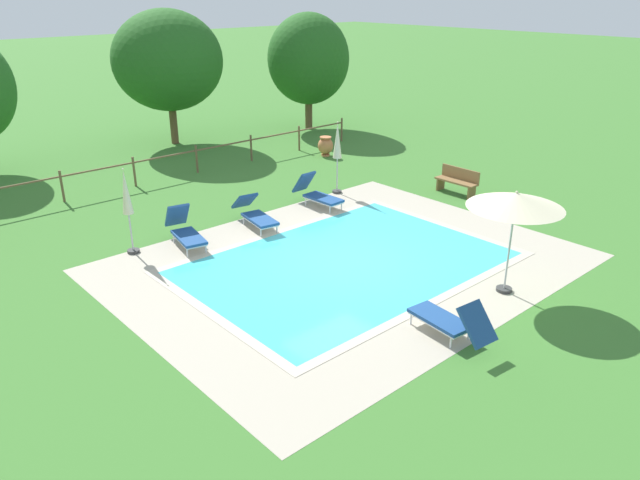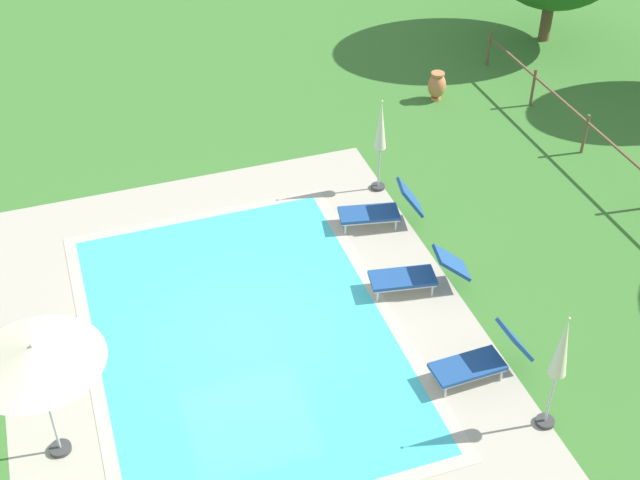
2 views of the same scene
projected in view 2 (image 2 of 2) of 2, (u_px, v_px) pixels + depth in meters
The scene contains 12 objects.
ground_plane at pixel (243, 335), 16.56m from camera, with size 160.00×160.00×0.00m, color #3D752D.
pool_deck_paving at pixel (243, 335), 16.56m from camera, with size 11.10×8.71×0.01m, color #B2A893.
swimming_pool_water at pixel (243, 335), 16.56m from camera, with size 7.72×5.34×0.01m, color #42CCD6.
pool_coping_rim at pixel (243, 335), 16.56m from camera, with size 8.20×5.82×0.01m.
sun_lounger_north_near_steps at pixel (417, 274), 17.39m from camera, with size 0.92×2.05×0.87m.
sun_lounger_north_mid at pixel (21, 334), 16.03m from camera, with size 0.79×1.93×0.97m.
sun_lounger_north_far at pixel (481, 359), 15.51m from camera, with size 0.67×1.85×1.01m.
sun_lounger_north_end at pixel (381, 209), 19.08m from camera, with size 0.94×1.90×1.02m.
patio_umbrella_open_foreground at pixel (34, 355), 13.08m from camera, with size 2.11×2.11×2.43m.
patio_umbrella_closed_row_mid_west at pixel (381, 132), 19.49m from camera, with size 0.32×0.32×2.30m.
patio_umbrella_closed_row_mid_east at pixel (561, 354), 13.86m from camera, with size 0.32×0.32×2.44m.
terracotta_urn_near_fence at pixel (437, 85), 23.51m from camera, with size 0.48×0.48×0.80m.
Camera 2 is at (11.81, -2.49, 11.58)m, focal length 49.43 mm.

